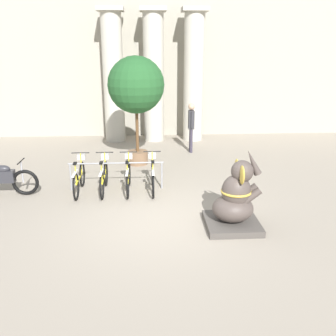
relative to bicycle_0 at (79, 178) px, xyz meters
name	(u,v)px	position (x,y,z in m)	size (l,w,h in m)	color
ground_plane	(162,219)	(2.14, -1.81, -0.41)	(60.00, 60.00, 0.00)	gray
building_facade	(153,65)	(2.14, 6.79, 2.59)	(20.00, 0.20, 6.00)	#A39E8E
column_left	(113,76)	(0.53, 5.79, 2.21)	(1.01, 1.01, 5.16)	#BCB7A8
column_middle	(154,76)	(2.14, 5.79, 2.21)	(1.01, 1.01, 5.16)	#BCB7A8
column_right	(194,76)	(3.74, 5.79, 2.21)	(1.01, 1.01, 5.16)	#BCB7A8
bike_rack	(116,169)	(0.98, 0.14, 0.16)	(2.56, 0.05, 0.77)	gray
bicycle_0	(79,178)	(0.00, 0.00, 0.00)	(0.48, 1.69, 0.98)	black
bicycle_1	(104,177)	(0.65, 0.01, 0.00)	(0.48, 1.69, 0.98)	black
bicycle_2	(128,176)	(1.31, 0.01, 0.00)	(0.48, 1.69, 0.98)	black
bicycle_3	(153,176)	(1.96, 0.02, 0.00)	(0.48, 1.69, 0.98)	black
elephant_statue	(235,201)	(3.68, -2.26, 0.19)	(1.15, 1.15, 1.76)	#4C4742
motorcycle	(0,179)	(-2.01, -0.14, 0.05)	(1.98, 0.55, 0.94)	black
person_pedestrian	(191,123)	(3.44, 3.83, 0.68)	(0.24, 0.47, 1.80)	#383342
potted_tree	(136,87)	(1.51, 2.47, 2.10)	(1.79, 1.79, 3.48)	brown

